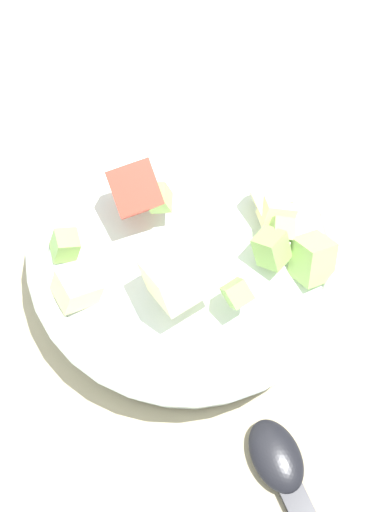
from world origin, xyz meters
The scene contains 4 objects.
ground_plane centered at (0.00, 0.00, 0.00)m, with size 2.40×2.40×0.00m, color silver.
placemat centered at (0.00, 0.00, 0.00)m, with size 0.41×0.33×0.01m, color tan.
salad_bowl centered at (0.00, -0.01, 0.04)m, with size 0.25×0.25×0.11m.
serving_spoon centered at (-0.19, -0.08, 0.01)m, with size 0.19×0.09×0.01m.
Camera 1 is at (-0.23, 0.00, 0.56)m, focal length 51.14 mm.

